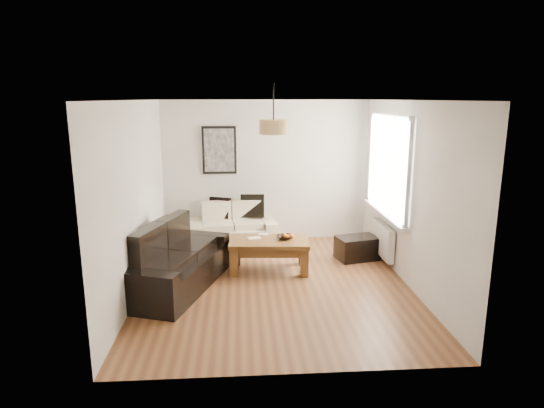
{
  "coord_description": "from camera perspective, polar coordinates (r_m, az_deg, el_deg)",
  "views": [
    {
      "loc": [
        -0.48,
        -6.24,
        2.63
      ],
      "look_at": [
        0.0,
        0.6,
        1.05
      ],
      "focal_mm": 30.51,
      "sensor_mm": 36.0,
      "label": 1
    }
  ],
  "objects": [
    {
      "name": "floor",
      "position": [
        6.79,
        0.36,
        -9.81
      ],
      "size": [
        4.5,
        4.5,
        0.0
      ],
      "primitive_type": "plane",
      "color": "brown",
      "rests_on": "ground"
    },
    {
      "name": "orange_c",
      "position": [
        7.23,
        1.59,
        -3.88
      ],
      "size": [
        0.08,
        0.08,
        0.07
      ],
      "primitive_type": "sphere",
      "rotation": [
        0.0,
        0.0,
        0.24
      ],
      "color": "orange",
      "rests_on": "fruit_bowl"
    },
    {
      "name": "wall_back",
      "position": [
        8.61,
        -0.77,
        4.08
      ],
      "size": [
        3.8,
        0.04,
        2.6
      ],
      "primitive_type": null,
      "color": "silver",
      "rests_on": "floor"
    },
    {
      "name": "pendant_shade",
      "position": [
        6.57,
        0.19,
        9.48
      ],
      "size": [
        0.4,
        0.4,
        0.2
      ],
      "primitive_type": "cylinder",
      "color": "tan",
      "rests_on": "ceiling"
    },
    {
      "name": "poster",
      "position": [
        8.52,
        -6.52,
        6.62
      ],
      "size": [
        0.62,
        0.04,
        0.87
      ],
      "primitive_type": null,
      "color": "black",
      "rests_on": "wall_back"
    },
    {
      "name": "ceiling",
      "position": [
        6.26,
        0.39,
        12.7
      ],
      "size": [
        3.8,
        4.5,
        0.0
      ],
      "primitive_type": null,
      "color": "white",
      "rests_on": "floor"
    },
    {
      "name": "fruit_bowl",
      "position": [
        7.16,
        1.59,
        -4.11
      ],
      "size": [
        0.27,
        0.27,
        0.06
      ],
      "primitive_type": "imported",
      "rotation": [
        0.0,
        0.0,
        0.11
      ],
      "color": "black",
      "rests_on": "coffee_table"
    },
    {
      "name": "ottoman",
      "position": [
        7.85,
        10.47,
        -5.35
      ],
      "size": [
        0.75,
        0.58,
        0.38
      ],
      "primitive_type": "cube",
      "rotation": [
        0.0,
        0.0,
        0.24
      ],
      "color": "black",
      "rests_on": "floor"
    },
    {
      "name": "window_bay",
      "position": [
        7.49,
        14.27,
        4.67
      ],
      "size": [
        0.14,
        1.9,
        1.6
      ],
      "primitive_type": null,
      "color": "white",
      "rests_on": "wall_right"
    },
    {
      "name": "radiator",
      "position": [
        7.74,
        13.49,
        -4.29
      ],
      "size": [
        0.1,
        0.9,
        0.52
      ],
      "primitive_type": "cube",
      "color": "white",
      "rests_on": "wall_right"
    },
    {
      "name": "sofa_leather",
      "position": [
        6.68,
        -12.04,
        -6.59
      ],
      "size": [
        1.54,
        2.18,
        0.85
      ],
      "primitive_type": null,
      "rotation": [
        0.0,
        0.0,
        1.25
      ],
      "color": "black",
      "rests_on": "floor"
    },
    {
      "name": "wall_right",
      "position": [
        6.81,
        16.52,
        1.17
      ],
      "size": [
        0.04,
        4.5,
        2.6
      ],
      "primitive_type": null,
      "color": "silver",
      "rests_on": "floor"
    },
    {
      "name": "coffee_table",
      "position": [
        7.21,
        -0.34,
        -6.34
      ],
      "size": [
        1.26,
        0.75,
        0.5
      ],
      "primitive_type": null,
      "rotation": [
        0.0,
        0.0,
        -0.07
      ],
      "color": "brown",
      "rests_on": "floor"
    },
    {
      "name": "orange_a",
      "position": [
        7.16,
        1.92,
        -4.04
      ],
      "size": [
        0.07,
        0.07,
        0.06
      ],
      "primitive_type": "sphere",
      "rotation": [
        0.0,
        0.0,
        -0.14
      ],
      "color": "#FF5A15",
      "rests_on": "fruit_bowl"
    },
    {
      "name": "papers",
      "position": [
        7.23,
        -2.18,
        -4.2
      ],
      "size": [
        0.22,
        0.18,
        0.01
      ],
      "primitive_type": "cube",
      "rotation": [
        0.0,
        0.0,
        0.24
      ],
      "color": "silver",
      "rests_on": "coffee_table"
    },
    {
      "name": "orange_b",
      "position": [
        7.19,
        2.36,
        -3.98
      ],
      "size": [
        0.12,
        0.12,
        0.09
      ],
      "primitive_type": "sphere",
      "rotation": [
        0.0,
        0.0,
        -0.29
      ],
      "color": "orange",
      "rests_on": "fruit_bowl"
    },
    {
      "name": "wall_front",
      "position": [
        4.24,
        2.71,
        -5.32
      ],
      "size": [
        3.8,
        0.04,
        2.6
      ],
      "primitive_type": null,
      "color": "silver",
      "rests_on": "floor"
    },
    {
      "name": "cushion_right",
      "position": [
        8.43,
        -2.43,
        -0.26
      ],
      "size": [
        0.44,
        0.16,
        0.43
      ],
      "primitive_type": "cube",
      "rotation": [
        0.0,
        0.0,
        -0.06
      ],
      "color": "black",
      "rests_on": "loveseat_cream"
    },
    {
      "name": "cushion_left",
      "position": [
        8.45,
        -6.47,
        -0.47
      ],
      "size": [
        0.4,
        0.24,
        0.38
      ],
      "primitive_type": "cube",
      "rotation": [
        0.0,
        0.0,
        -0.35
      ],
      "color": "black",
      "rests_on": "loveseat_cream"
    },
    {
      "name": "wall_left",
      "position": [
        6.54,
        -16.46,
        0.7
      ],
      "size": [
        0.04,
        4.5,
        2.6
      ],
      "primitive_type": null,
      "color": "silver",
      "rests_on": "floor"
    },
    {
      "name": "loveseat_cream",
      "position": [
        8.34,
        -4.89,
        -2.76
      ],
      "size": [
        1.61,
        1.01,
        0.76
      ],
      "primitive_type": null,
      "rotation": [
        0.0,
        0.0,
        0.12
      ],
      "color": "beige",
      "rests_on": "floor"
    }
  ]
}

